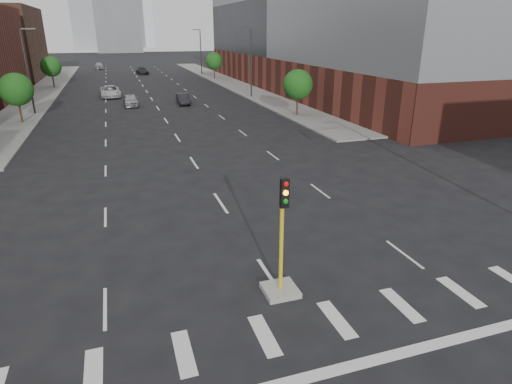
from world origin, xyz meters
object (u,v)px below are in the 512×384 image
car_near_left (131,100)px  car_far_left (110,91)px  car_mid_right (183,99)px  car_deep_right (142,71)px  car_distant (99,66)px  median_traffic_signal (281,269)px

car_near_left → car_far_left: 9.03m
car_far_left → car_mid_right: bearing=-49.8°
car_mid_right → car_deep_right: 42.68m
car_far_left → car_distant: size_ratio=1.22×
car_far_left → median_traffic_signal: bearing=-86.9°
car_deep_right → median_traffic_signal: bearing=-98.3°
median_traffic_signal → car_far_left: size_ratio=0.77×
median_traffic_signal → car_near_left: (-3.00, 43.62, -0.25)m
car_mid_right → median_traffic_signal: bearing=-93.2°
car_near_left → car_far_left: car_far_left is taller
car_deep_right → car_distant: car_distant is taller
car_deep_right → car_distant: size_ratio=1.06×
car_near_left → car_deep_right: size_ratio=0.86×
car_mid_right → car_far_left: bearing=134.2°
car_near_left → car_distant: (-4.45, 58.78, 0.07)m
median_traffic_signal → car_mid_right: 43.06m
car_near_left → car_mid_right: (6.43, -0.69, -0.05)m
median_traffic_signal → car_deep_right: (1.50, 85.56, -0.26)m
car_mid_right → car_distant: size_ratio=0.88×
median_traffic_signal → car_deep_right: median_traffic_signal is taller
median_traffic_signal → car_distant: 102.67m
car_near_left → car_deep_right: 42.18m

